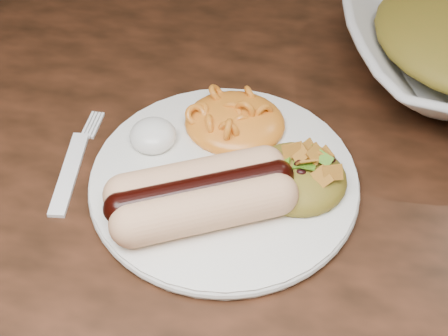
# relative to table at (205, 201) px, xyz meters

# --- Properties ---
(table) EXTENTS (1.60, 0.90, 0.75)m
(table) POSITION_rel_table_xyz_m (0.00, 0.00, 0.00)
(table) COLOR #472314
(table) RESTS_ON floor
(plate) EXTENTS (0.30, 0.30, 0.01)m
(plate) POSITION_rel_table_xyz_m (0.03, -0.05, 0.10)
(plate) COLOR silver
(plate) RESTS_ON table
(hotdog) EXTENTS (0.13, 0.12, 0.04)m
(hotdog) POSITION_rel_table_xyz_m (0.02, -0.09, 0.12)
(hotdog) COLOR tan
(hotdog) RESTS_ON plate
(mac_and_cheese) EXTENTS (0.11, 0.11, 0.04)m
(mac_and_cheese) POSITION_rel_table_xyz_m (0.03, 0.01, 0.12)
(mac_and_cheese) COLOR orange
(mac_and_cheese) RESTS_ON plate
(sour_cream) EXTENTS (0.05, 0.05, 0.03)m
(sour_cream) POSITION_rel_table_xyz_m (-0.04, -0.02, 0.12)
(sour_cream) COLOR white
(sour_cream) RESTS_ON plate
(taco_salad) EXTENTS (0.09, 0.08, 0.04)m
(taco_salad) POSITION_rel_table_xyz_m (0.10, -0.05, 0.12)
(taco_salad) COLOR #AA631E
(taco_salad) RESTS_ON plate
(fork) EXTENTS (0.04, 0.16, 0.00)m
(fork) POSITION_rel_table_xyz_m (-0.11, -0.07, 0.09)
(fork) COLOR white
(fork) RESTS_ON table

